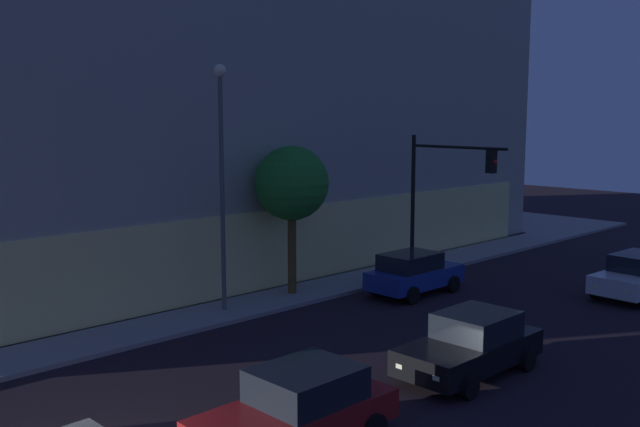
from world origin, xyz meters
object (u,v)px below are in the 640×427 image
modern_building (160,61)px  street_lamp_sidewalk (222,160)px  sidewalk_tree (292,184)px  car_white (638,275)px  car_black (471,344)px  car_blue (414,273)px  traffic_light_far_corner (441,183)px  car_red (298,409)px

modern_building → street_lamp_sidewalk: size_ratio=4.14×
sidewalk_tree → modern_building: bearing=81.7°
car_white → street_lamp_sidewalk: bearing=144.5°
car_black → car_white: (11.68, 0.23, 0.03)m
street_lamp_sidewalk → car_blue: 8.91m
traffic_light_far_corner → car_blue: (-2.49, -0.62, -3.36)m
sidewalk_tree → car_red: 13.08m
car_blue → car_red: bearing=-151.7°
car_red → car_blue: bearing=28.3°
modern_building → car_blue: modern_building is taller
traffic_light_far_corner → car_black: traffic_light_far_corner is taller
modern_building → sidewalk_tree: bearing=-98.3°
traffic_light_far_corner → car_blue: 4.22m
street_lamp_sidewalk → traffic_light_far_corner: bearing=-13.8°
sidewalk_tree → car_white: bearing=-44.1°
modern_building → street_lamp_sidewalk: modern_building is taller
car_black → car_blue: (5.71, 6.55, 0.04)m
modern_building → car_blue: bearing=-82.8°
car_black → car_blue: size_ratio=1.10×
traffic_light_far_corner → street_lamp_sidewalk: size_ratio=0.70×
car_black → car_blue: car_blue is taller
modern_building → car_black: modern_building is taller
sidewalk_tree → car_blue: sidewalk_tree is taller
sidewalk_tree → car_white: 13.92m
car_red → car_blue: 13.60m
traffic_light_far_corner → car_white: (3.48, -6.94, -3.37)m
car_black → car_white: car_black is taller
sidewalk_tree → car_black: 10.43m
car_white → sidewalk_tree: bearing=135.9°
traffic_light_far_corner → car_blue: bearing=-166.1°
car_red → car_black: (6.26, -0.09, -0.02)m
car_black → sidewalk_tree: bearing=78.2°
traffic_light_far_corner → car_blue: size_ratio=1.45×
modern_building → traffic_light_far_corner: bearing=-73.2°
street_lamp_sidewalk → car_red: size_ratio=1.90×
modern_building → street_lamp_sidewalk: 13.95m
street_lamp_sidewalk → sidewalk_tree: street_lamp_sidewalk is taller
car_white → traffic_light_far_corner: bearing=116.6°
car_black → traffic_light_far_corner: bearing=41.1°
car_red → car_white: car_red is taller
traffic_light_far_corner → sidewalk_tree: (-6.20, 2.42, 0.19)m
modern_building → car_red: bearing=-114.9°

